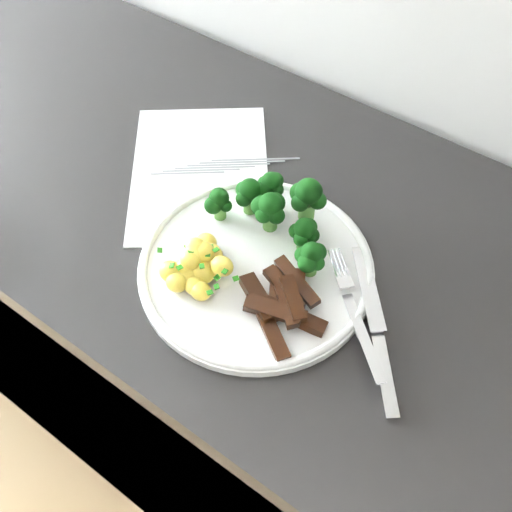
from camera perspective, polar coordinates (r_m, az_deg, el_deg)
name	(u,v)px	position (r m, az deg, el deg)	size (l,w,h in m)	color
counter	(291,389)	(1.17, 3.34, -12.51)	(2.33, 0.58, 0.88)	black
recipe_paper	(200,171)	(0.89, -5.30, 8.03)	(0.33, 0.34, 0.00)	silver
plate	(256,266)	(0.76, 0.00, -0.98)	(0.30, 0.30, 0.02)	white
broccoli	(279,209)	(0.77, 2.23, 4.46)	(0.18, 0.12, 0.08)	#3A6B27
potatoes	(199,264)	(0.74, -5.46, -0.75)	(0.11, 0.10, 0.04)	#FFDC50
beef_strips	(282,302)	(0.72, 2.48, -4.40)	(0.13, 0.12, 0.03)	black
fork	(356,317)	(0.72, 9.49, -5.69)	(0.15, 0.14, 0.02)	silver
knife	(379,347)	(0.71, 11.59, -8.45)	(0.16, 0.19, 0.02)	silver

